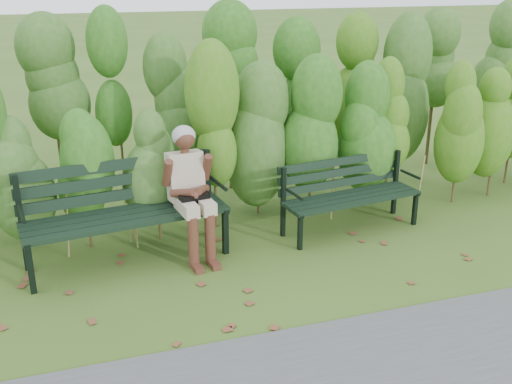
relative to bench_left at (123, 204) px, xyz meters
name	(u,v)px	position (x,y,z in m)	size (l,w,h in m)	color
ground	(267,276)	(1.25, -0.82, -0.59)	(80.00, 80.00, 0.00)	#3F571D
hedge_band	(217,109)	(1.25, 1.04, 0.67)	(11.04, 1.67, 2.42)	#47381E
leaf_litter	(226,276)	(0.87, -0.70, -0.59)	(5.86, 2.18, 0.01)	brown
bench_left	(123,204)	(0.00, 0.00, 0.00)	(2.08, 0.91, 1.01)	black
bench_right	(347,189)	(2.49, 0.01, -0.12)	(1.66, 0.74, 0.80)	black
seated_woman	(190,184)	(0.66, -0.11, 0.18)	(0.53, 0.78, 1.35)	beige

